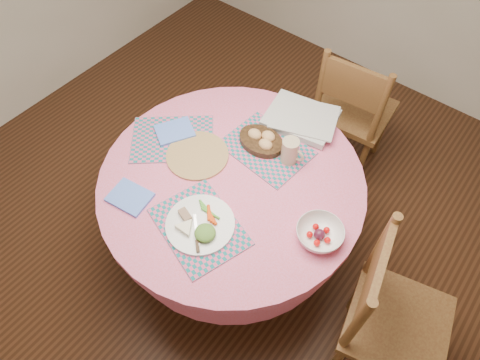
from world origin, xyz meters
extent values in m
plane|color=#331C0F|center=(0.00, 0.00, 0.00)|extent=(4.00, 4.00, 0.00)
cylinder|color=pink|center=(0.00, 0.00, 0.73)|extent=(1.24, 1.24, 0.04)
cone|color=pink|center=(0.00, 0.00, 0.56)|extent=(1.24, 1.24, 0.30)
cylinder|color=black|center=(0.00, 0.00, 0.22)|extent=(0.14, 0.14, 0.44)
cylinder|color=black|center=(0.00, 0.00, 0.03)|extent=(0.56, 0.56, 0.06)
cube|color=brown|center=(0.93, 0.00, 0.46)|extent=(0.52, 0.53, 0.04)
cylinder|color=brown|center=(1.06, 0.22, 0.23)|extent=(0.05, 0.05, 0.46)
cylinder|color=brown|center=(0.81, -0.21, 0.23)|extent=(0.05, 0.05, 0.46)
cylinder|color=brown|center=(0.72, 0.14, 0.23)|extent=(0.05, 0.05, 0.46)
cylinder|color=brown|center=(0.79, -0.22, 0.71)|extent=(0.05, 0.05, 0.51)
cylinder|color=brown|center=(0.70, 0.14, 0.71)|extent=(0.05, 0.05, 0.51)
cube|color=brown|center=(0.74, -0.04, 0.81)|extent=(0.11, 0.36, 0.24)
cube|color=brown|center=(0.12, 1.05, 0.45)|extent=(0.47, 0.46, 0.04)
cylinder|color=brown|center=(0.28, 1.23, 0.22)|extent=(0.04, 0.04, 0.45)
cylinder|color=brown|center=(-0.07, 1.20, 0.22)|extent=(0.04, 0.04, 0.45)
cylinder|color=brown|center=(0.32, 0.90, 0.22)|extent=(0.04, 0.04, 0.45)
cylinder|color=brown|center=(-0.04, 0.86, 0.22)|extent=(0.04, 0.04, 0.45)
cylinder|color=brown|center=(0.32, 0.88, 0.69)|extent=(0.04, 0.04, 0.50)
cylinder|color=brown|center=(-0.04, 0.84, 0.69)|extent=(0.04, 0.04, 0.50)
cube|color=brown|center=(0.14, 0.86, 0.79)|extent=(0.36, 0.06, 0.24)
cube|color=#146E73|center=(0.06, -0.28, 0.75)|extent=(0.47, 0.41, 0.01)
cube|color=#146E73|center=(-0.38, 0.00, 0.75)|extent=(0.50, 0.49, 0.01)
cube|color=#146E73|center=(0.02, 0.24, 0.75)|extent=(0.43, 0.34, 0.01)
cylinder|color=#A37446|center=(-0.21, 0.00, 0.76)|extent=(0.30, 0.30, 0.01)
cube|color=#5980E7|center=(-0.29, -0.37, 0.76)|extent=(0.20, 0.17, 0.01)
cube|color=#5980E7|center=(-0.40, 0.04, 0.76)|extent=(0.21, 0.23, 0.01)
cylinder|color=white|center=(0.05, -0.28, 0.76)|extent=(0.30, 0.30, 0.01)
ellipsoid|color=#2D6422|center=(0.11, -0.29, 0.79)|extent=(0.11, 0.11, 0.04)
cylinder|color=#F5EAC4|center=(0.04, -0.34, 0.78)|extent=(0.09, 0.09, 0.02)
cube|color=brown|center=(-0.01, -0.31, 0.78)|extent=(0.07, 0.05, 0.02)
cube|color=silver|center=(0.07, -0.31, 0.77)|extent=(0.12, 0.11, 0.00)
cylinder|color=black|center=(-0.02, 0.25, 0.77)|extent=(0.23, 0.23, 0.03)
ellipsoid|color=#E1A573|center=(-0.06, 0.25, 0.81)|extent=(0.07, 0.06, 0.05)
ellipsoid|color=#E1A573|center=(0.00, 0.28, 0.81)|extent=(0.07, 0.06, 0.05)
ellipsoid|color=#E1A573|center=(0.02, 0.23, 0.81)|extent=(0.07, 0.06, 0.05)
cylinder|color=tan|center=(0.15, 0.25, 0.82)|extent=(0.08, 0.08, 0.13)
torus|color=tan|center=(0.19, 0.25, 0.82)|extent=(0.07, 0.01, 0.07)
imported|color=white|center=(0.48, -0.01, 0.78)|extent=(0.24, 0.24, 0.06)
sphere|color=red|center=(0.52, -0.01, 0.77)|extent=(0.03, 0.03, 0.03)
sphere|color=red|center=(0.49, 0.03, 0.77)|extent=(0.03, 0.03, 0.03)
sphere|color=red|center=(0.45, 0.01, 0.77)|extent=(0.03, 0.03, 0.03)
sphere|color=red|center=(0.45, -0.03, 0.77)|extent=(0.03, 0.03, 0.03)
sphere|color=red|center=(0.49, -0.05, 0.77)|extent=(0.03, 0.03, 0.03)
sphere|color=#451327|center=(0.48, -0.01, 0.78)|extent=(0.05, 0.05, 0.05)
cube|color=silver|center=(0.05, 0.50, 0.77)|extent=(0.39, 0.33, 0.03)
cube|color=silver|center=(0.07, 0.50, 0.80)|extent=(0.39, 0.34, 0.01)
camera|label=1|loc=(0.75, -0.88, 2.35)|focal=32.00mm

